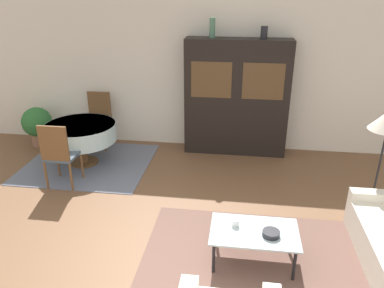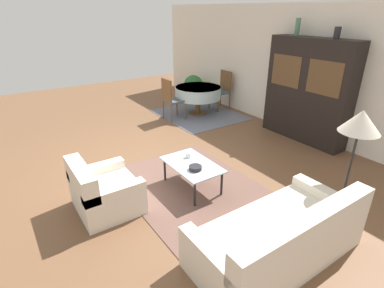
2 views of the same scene
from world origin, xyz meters
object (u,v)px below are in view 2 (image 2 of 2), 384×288
vase_tall (298,27)px  dining_table (198,93)px  couch (280,238)px  potted_plant (193,86)px  dining_chair_near (171,97)px  dining_chair_far (223,88)px  cup (188,155)px  armchair (103,192)px  floor_lamp (360,125)px  coffee_table (192,166)px  bowl (195,168)px  vase_short (337,33)px  display_cabinet (308,91)px

vase_tall → dining_table: bearing=-157.3°
couch → potted_plant: couch is taller
dining_chair_near → dining_chair_far: size_ratio=1.00×
cup → vase_tall: (-0.56, 3.00, 1.79)m
dining_chair_far → vase_tall: vase_tall is taller
armchair → floor_lamp: size_ratio=0.60×
cup → coffee_table: bearing=-18.7°
armchair → bowl: (0.41, 1.26, 0.17)m
coffee_table → cup: 0.24m
couch → cup: bearing=87.4°
floor_lamp → vase_tall: vase_tall is taller
armchair → coffee_table: (0.23, 1.32, 0.10)m
dining_table → vase_short: vase_short is taller
dining_chair_far → display_cabinet: bearing=-178.4°
display_cabinet → floor_lamp: size_ratio=1.41×
vase_tall → cup: bearing=-79.4°
dining_table → bowl: (3.10, -2.23, -0.13)m
armchair → dining_chair_far: 5.10m
vase_short → coffee_table: bearing=-91.7°
coffee_table → dining_chair_far: 4.19m
display_cabinet → dining_chair_far: bearing=-178.4°
dining_chair_near → armchair: bearing=-44.7°
coffee_table → bowl: bowl is taller
display_cabinet → vase_short: 1.21m
dining_chair_far → vase_short: vase_short is taller
bowl → vase_tall: size_ratio=0.57×
coffee_table → floor_lamp: bearing=38.7°
couch → dining_table: size_ratio=1.64×
coffee_table → potted_plant: 5.00m
display_cabinet → dining_chair_near: bearing=-146.5°
floor_lamp → vase_short: size_ratio=7.20×
dining_chair_far → vase_tall: (2.15, 0.07, 1.66)m
couch → floor_lamp: 1.69m
cup → bowl: 0.41m
dining_chair_near → vase_tall: size_ratio=3.14×
floor_lamp → cup: floor_lamp is taller
floor_lamp → vase_short: vase_short is taller
couch → vase_short: 3.99m
armchair → potted_plant: potted_plant is taller
armchair → vase_tall: size_ratio=2.68×
display_cabinet → vase_tall: bearing=179.9°
dining_table → bowl: dining_table is taller
dining_chair_far → floor_lamp: (4.59, -1.66, 0.70)m
dining_table → cup: size_ratio=14.13×
dining_chair_near → dining_chair_far: 1.65m
display_cabinet → cup: bearing=-88.1°
floor_lamp → cup: bearing=-146.2°
cup → bowl: bearing=-18.9°
dining_chair_far → vase_short: bearing=-178.6°
display_cabinet → dining_chair_near: size_ratio=2.01×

